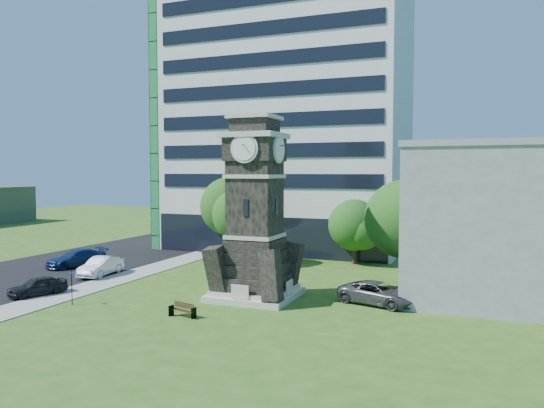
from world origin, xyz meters
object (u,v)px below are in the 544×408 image
at_px(street_sign, 72,284).
at_px(park_bench, 183,309).
at_px(car_street_north, 76,258).
at_px(car_street_mid, 101,266).
at_px(clock_tower, 255,220).
at_px(car_street_south, 38,286).
at_px(car_east_lot, 378,293).

bearing_deg(street_sign, park_bench, 15.09).
bearing_deg(street_sign, car_street_north, 144.88).
bearing_deg(car_street_mid, car_street_north, 145.16).
bearing_deg(clock_tower, park_bench, -108.82).
bearing_deg(car_street_south, car_street_mid, 116.40).
bearing_deg(car_street_mid, park_bench, -40.26).
height_order(car_street_south, car_east_lot, car_east_lot).
relative_size(car_street_north, street_sign, 2.44).
xyz_separation_m(park_bench, street_sign, (-8.09, -0.13, 0.93)).
height_order(car_street_south, park_bench, car_street_south).
bearing_deg(park_bench, car_street_south, -169.77).
bearing_deg(clock_tower, street_sign, -148.89).
bearing_deg(car_street_north, clock_tower, 8.69).
relative_size(clock_tower, street_sign, 5.60).
relative_size(car_east_lot, street_sign, 2.36).
bearing_deg(clock_tower, car_street_mid, 171.17).
distance_m(clock_tower, street_sign, 12.47).
xyz_separation_m(car_east_lot, street_sign, (-18.22, -7.28, 0.65)).
distance_m(car_street_mid, park_bench, 15.18).
distance_m(clock_tower, park_bench, 7.96).
bearing_deg(park_bench, car_street_north, 163.26).
bearing_deg(park_bench, car_street_mid, 161.84).
xyz_separation_m(car_street_north, park_bench, (17.48, -10.77, -0.33)).
distance_m(car_street_north, street_sign, 14.40).
bearing_deg(car_east_lot, clock_tower, 114.92).
height_order(clock_tower, street_sign, clock_tower).
xyz_separation_m(clock_tower, car_street_mid, (-14.76, 2.29, -4.51)).
bearing_deg(car_street_north, park_bench, -9.17).
bearing_deg(car_street_south, car_street_north, 140.37).
relative_size(car_street_mid, park_bench, 2.91).
bearing_deg(car_east_lot, car_street_south, 122.20).
bearing_deg(car_east_lot, street_sign, 128.49).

